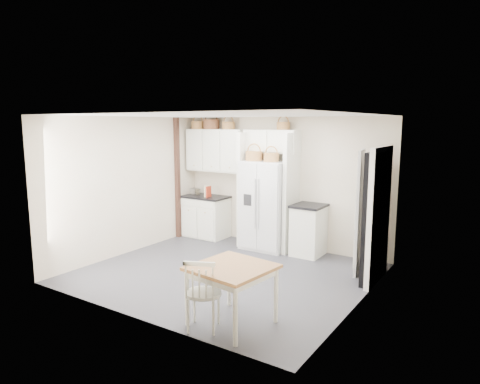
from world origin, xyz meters
The scene contains 28 objects.
floor centered at (0.00, 0.00, 0.00)m, with size 4.50×4.50×0.00m, color #3A3A41.
ceiling centered at (0.00, 0.00, 2.60)m, with size 4.50×4.50×0.00m, color white.
wall_back centered at (0.00, 2.00, 1.30)m, with size 4.50×4.50×0.00m, color beige.
wall_left centered at (-2.25, 0.00, 1.30)m, with size 4.00×4.00×0.00m, color beige.
wall_right centered at (2.25, 0.00, 1.30)m, with size 4.00×4.00×0.00m, color beige.
refrigerator centered at (-0.15, 1.65, 0.88)m, with size 0.91×0.73×1.75m, color silver.
base_cab_left centered at (-1.71, 1.70, 0.43)m, with size 0.94×0.59×0.87m, color white.
base_cab_right centered at (0.74, 1.70, 0.46)m, with size 0.53×0.63×0.93m, color white.
dining_table centered at (1.12, -1.45, 0.37)m, with size 0.90×0.90×0.75m, color brown.
windsor_chair centered at (0.90, -1.75, 0.45)m, with size 0.44×0.40×0.90m, color white.
counter_left centered at (-1.71, 1.70, 0.89)m, with size 0.98×0.63×0.04m, color black.
counter_right centered at (0.74, 1.70, 0.95)m, with size 0.57×0.67×0.04m, color black.
toaster centered at (-1.95, 1.64, 0.99)m, with size 0.23×0.13×0.16m, color silver.
cookbook_red centered at (-1.57, 1.62, 1.03)m, with size 0.03×0.16×0.23m, color #A62D17.
cookbook_cream centered at (-1.60, 1.62, 1.03)m, with size 0.04×0.16×0.25m, color beige.
basket_upper_a centered at (-2.00, 1.83, 2.43)m, with size 0.30×0.30×0.17m, color #A16A31.
basket_upper_b centered at (-1.63, 1.83, 2.45)m, with size 0.35×0.35×0.21m, color brown.
basket_upper_c centered at (-1.19, 1.83, 2.43)m, with size 0.28×0.28×0.16m, color #A16A31.
basket_bridge_b centered at (0.10, 1.83, 2.42)m, with size 0.26×0.26×0.15m, color #A16A31.
basket_fridge_a centered at (-0.39, 1.55, 1.84)m, with size 0.34×0.34×0.18m, color #A16A31.
basket_fridge_b centered at (-0.01, 1.55, 1.83)m, with size 0.30×0.30×0.16m, color #A16A31.
upper_cabinet centered at (-1.50, 1.83, 1.90)m, with size 1.40×0.34×0.90m, color white.
bridge_cabinet centered at (-0.15, 1.83, 2.12)m, with size 1.12×0.34×0.45m, color white.
fridge_panel_left centered at (-0.66, 1.70, 1.15)m, with size 0.08×0.60×2.30m, color white.
fridge_panel_right centered at (0.36, 1.70, 1.15)m, with size 0.08×0.60×2.30m, color white.
trim_post centered at (-2.20, 1.35, 1.30)m, with size 0.09×0.09×2.60m, color #44281C.
doorway_void centered at (2.16, 1.00, 1.02)m, with size 0.18×0.85×2.05m, color black.
door_slab centered at (1.80, 1.33, 1.02)m, with size 0.80×0.04×2.05m, color white.
Camera 1 is at (3.94, -5.60, 2.47)m, focal length 32.00 mm.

